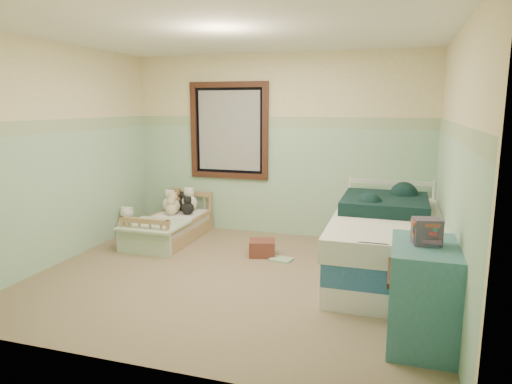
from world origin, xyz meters
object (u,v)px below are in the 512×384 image
(dresser, at_px, (422,294))
(floor_book, at_px, (281,259))
(toddler_bed_frame, at_px, (171,233))
(plush_floor_cream, at_px, (128,226))
(twin_bed_frame, at_px, (386,265))
(plush_floor_tan, at_px, (127,241))
(red_pillow, at_px, (262,248))

(dresser, bearing_deg, floor_book, 134.55)
(toddler_bed_frame, bearing_deg, floor_book, -13.11)
(plush_floor_cream, relative_size, twin_bed_frame, 0.13)
(dresser, bearing_deg, plush_floor_tan, 159.22)
(plush_floor_cream, relative_size, plush_floor_tan, 1.14)
(floor_book, bearing_deg, plush_floor_cream, -176.53)
(plush_floor_cream, bearing_deg, twin_bed_frame, -8.01)
(dresser, relative_size, floor_book, 3.10)
(plush_floor_cream, relative_size, red_pillow, 0.92)
(floor_book, bearing_deg, twin_bed_frame, 6.16)
(red_pillow, bearing_deg, floor_book, -20.60)
(plush_floor_cream, distance_m, red_pillow, 2.06)
(plush_floor_cream, xyz_separation_m, twin_bed_frame, (3.50, -0.49, -0.03))
(dresser, bearing_deg, red_pillow, 137.41)
(plush_floor_tan, bearing_deg, red_pillow, 10.19)
(floor_book, bearing_deg, red_pillow, 171.79)
(twin_bed_frame, bearing_deg, red_pillow, 171.04)
(plush_floor_tan, distance_m, dresser, 3.70)
(twin_bed_frame, bearing_deg, toddler_bed_frame, 169.74)
(plush_floor_tan, relative_size, floor_book, 1.00)
(plush_floor_tan, xyz_separation_m, floor_book, (1.96, 0.20, -0.11))
(twin_bed_frame, xyz_separation_m, floor_book, (-1.19, 0.13, -0.10))
(dresser, bearing_deg, plush_floor_cream, 153.71)
(toddler_bed_frame, distance_m, floor_book, 1.70)
(plush_floor_cream, xyz_separation_m, dresser, (3.80, -1.88, 0.25))
(plush_floor_tan, bearing_deg, toddler_bed_frame, 62.51)
(plush_floor_cream, height_order, red_pillow, plush_floor_cream)
(toddler_bed_frame, bearing_deg, twin_bed_frame, -10.26)
(toddler_bed_frame, relative_size, red_pillow, 4.43)
(red_pillow, distance_m, floor_book, 0.30)
(toddler_bed_frame, bearing_deg, red_pillow, -11.62)
(dresser, bearing_deg, twin_bed_frame, 102.09)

